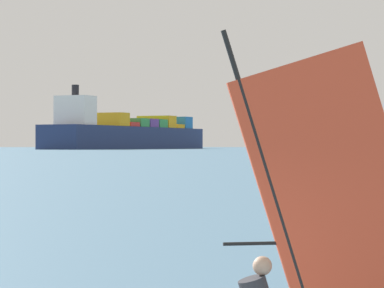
# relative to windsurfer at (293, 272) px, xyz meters

# --- Properties ---
(windsurfer) EXTENTS (3.79, 0.69, 3.93)m
(windsurfer) POSITION_rel_windsurfer_xyz_m (0.00, 0.00, 0.00)
(windsurfer) COLOR white
(windsurfer) RESTS_ON ground_plane
(cargo_ship) EXTENTS (116.52, 141.41, 35.39)m
(cargo_ship) POSITION_rel_windsurfer_xyz_m (72.86, 530.32, 8.08)
(cargo_ship) COLOR navy
(cargo_ship) RESTS_ON ground_plane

